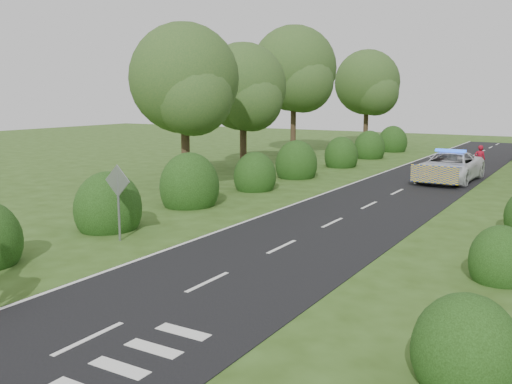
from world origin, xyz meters
The scene contains 11 objects.
ground centered at (0.00, 0.00, 0.00)m, with size 120.00×120.00×0.00m, color #304916.
road centered at (0.00, 15.00, 0.01)m, with size 6.00×70.00×0.02m, color black.
road_markings centered at (-1.60, 12.93, 0.03)m, with size 4.96×70.00×0.01m.
hedgerow_left centered at (-6.51, 11.69, 0.75)m, with size 2.75×50.41×3.00m.
tree_left_a centered at (-9.75, 11.86, 5.34)m, with size 5.74×5.60×8.38m.
tree_left_b centered at (-11.25, 19.86, 5.04)m, with size 5.74×5.60×8.07m.
tree_left_c centered at (-12.70, 29.83, 6.53)m, with size 6.97×6.80×10.22m.
tree_left_d centered at (-10.23, 39.85, 5.64)m, with size 6.15×6.00×8.89m.
road_sign centered at (-5.00, 2.00, 1.65)m, with size 1.06×0.08×2.53m.
police_van centered at (1.38, 21.00, 0.82)m, with size 2.92×6.03×1.79m.
pedestrian_red centered at (2.22, 25.28, 0.87)m, with size 0.63×0.42×1.73m, color maroon.
Camera 1 is at (8.27, -11.39, 4.77)m, focal length 40.00 mm.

